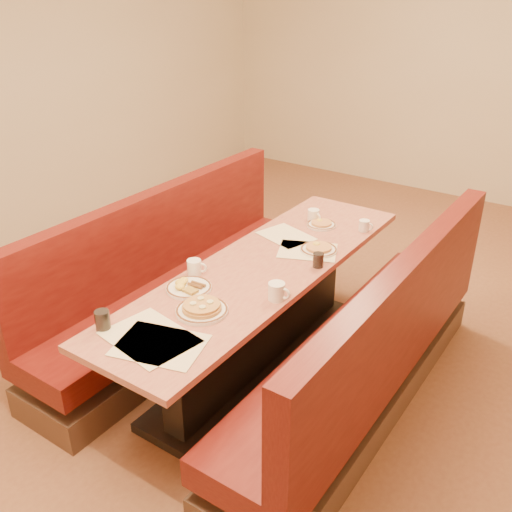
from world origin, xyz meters
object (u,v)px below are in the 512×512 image
Objects in this scene: booth_left at (177,288)px; coffee_mug_a at (277,291)px; diner_table at (263,318)px; soda_tumbler_mid at (318,260)px; pancake_plate at (202,309)px; eggs_plate at (188,287)px; coffee_mug_d at (314,215)px; soda_tumbler_near at (102,320)px; booth_right at (368,359)px; coffee_mug_b at (195,267)px; coffee_mug_c at (365,226)px.

booth_left reaches higher than coffee_mug_a.
diner_table is 0.54m from soda_tumbler_mid.
pancake_plate reaches higher than eggs_plate.
soda_tumbler_near is (-0.19, -1.81, 0.01)m from coffee_mug_d.
diner_table is at bearing 68.33° from eggs_plate.
pancake_plate is (-0.70, -0.62, 0.41)m from booth_right.
soda_tumbler_mid is at bearing 72.62° from pancake_plate.
booth_right is at bearing 0.00° from diner_table.
soda_tumbler_near is at bearing -66.17° from booth_left.
coffee_mug_b is at bearing -162.71° from booth_right.
booth_right is 24.11× the size of coffee_mug_c.
eggs_plate is (-0.19, -0.48, 0.39)m from diner_table.
booth_left is 1.07m from pancake_plate.
booth_right is 8.98× the size of pancake_plate.
booth_right is 18.99× the size of coffee_mug_a.
coffee_mug_d is (-0.09, 0.79, 0.42)m from diner_table.
soda_tumbler_mid is at bearing -94.88° from coffee_mug_c.
soda_tumbler_near is (-0.31, -0.40, 0.03)m from pancake_plate.
coffee_mug_c is at bearing 70.22° from eggs_plate.
pancake_plate is 0.51m from soda_tumbler_near.
diner_table is 0.98m from coffee_mug_c.
coffee_mug_b is (-0.28, -0.31, 0.42)m from diner_table.
coffee_mug_b is at bearing -34.58° from booth_left.
coffee_mug_b is (0.46, -0.31, 0.44)m from booth_left.
coffee_mug_d is at bearing -177.53° from coffee_mug_c.
coffee_mug_d is at bearing 51.02° from booth_left.
coffee_mug_b is at bearing -120.54° from coffee_mug_c.
soda_tumbler_mid is at bearing 17.38° from coffee_mug_b.
booth_left is 21.53× the size of coffee_mug_b.
diner_table is at bearing -147.04° from soda_tumbler_mid.
coffee_mug_a reaches higher than diner_table.
diner_table is 21.85× the size of coffee_mug_d.
booth_right is 0.69m from coffee_mug_a.
booth_right is at bearing 41.48° from pancake_plate.
booth_left is at bearing 160.79° from coffee_mug_a.
eggs_plate is 0.51m from coffee_mug_a.
booth_right is 24.12× the size of soda_tumbler_near.
booth_left is 24.11× the size of coffee_mug_c.
coffee_mug_c is 0.91× the size of coffee_mug_d.
booth_right is 21.53× the size of coffee_mug_b.
coffee_mug_d is (-0.38, -0.05, 0.01)m from coffee_mug_c.
coffee_mug_c reaches higher than eggs_plate.
soda_tumbler_mid is (-0.00, 0.47, -0.01)m from coffee_mug_a.
coffee_mug_b is (-0.56, -0.03, -0.00)m from coffee_mug_a.
coffee_mug_a is at bearing -15.77° from booth_left.
booth_right reaches higher than diner_table.
coffee_mug_c is 1.94m from soda_tumbler_near.
coffee_mug_a is (0.28, -0.29, 0.43)m from diner_table.
booth_left is 1.46m from booth_right.
coffee_mug_b is 1.02× the size of coffee_mug_d.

